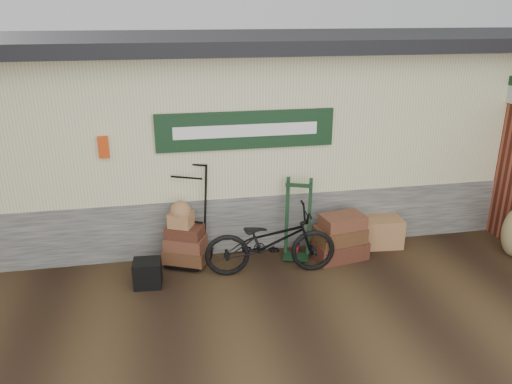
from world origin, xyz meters
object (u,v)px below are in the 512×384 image
(green_barrow, at_px, (298,219))
(black_trunk, at_px, (148,273))
(wicker_hamper, at_px, (378,231))
(suitcase_stack, at_px, (340,236))
(bicycle, at_px, (270,238))
(porter_trolley, at_px, (188,214))

(green_barrow, height_order, black_trunk, green_barrow)
(green_barrow, bearing_deg, wicker_hamper, 25.61)
(suitcase_stack, xyz_separation_m, bicycle, (-1.14, -0.26, 0.20))
(suitcase_stack, distance_m, wicker_hamper, 0.82)
(wicker_hamper, bearing_deg, green_barrow, -175.37)
(wicker_hamper, bearing_deg, suitcase_stack, -158.78)
(suitcase_stack, xyz_separation_m, wicker_hamper, (0.76, 0.29, -0.12))
(black_trunk, distance_m, bicycle, 1.77)
(green_barrow, bearing_deg, porter_trolley, -164.57)
(bicycle, bearing_deg, porter_trolley, 65.63)
(green_barrow, xyz_separation_m, wicker_hamper, (1.37, 0.11, -0.38))
(suitcase_stack, bearing_deg, black_trunk, -174.08)
(black_trunk, bearing_deg, porter_trolley, 45.73)
(bicycle, bearing_deg, black_trunk, 95.25)
(suitcase_stack, relative_size, black_trunk, 2.11)
(porter_trolley, distance_m, suitcase_stack, 2.31)
(suitcase_stack, bearing_deg, green_barrow, 163.54)
(porter_trolley, distance_m, black_trunk, 1.06)
(wicker_hamper, height_order, bicycle, bicycle)
(suitcase_stack, distance_m, bicycle, 1.18)
(suitcase_stack, relative_size, wicker_hamper, 1.10)
(porter_trolley, xyz_separation_m, green_barrow, (1.63, -0.16, -0.14))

